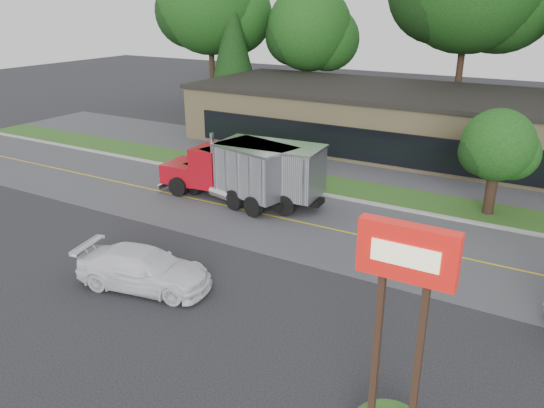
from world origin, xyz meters
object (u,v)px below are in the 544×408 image
(bilo_sign, at_px, (395,376))
(rally_car, at_px, (144,269))
(dump_truck_red, at_px, (250,170))
(dump_truck_blue, at_px, (243,171))

(bilo_sign, height_order, rally_car, bilo_sign)
(dump_truck_red, height_order, rally_car, dump_truck_red)
(bilo_sign, height_order, dump_truck_red, bilo_sign)
(dump_truck_blue, height_order, rally_car, dump_truck_blue)
(dump_truck_blue, xyz_separation_m, rally_car, (1.77, -9.73, -1.02))
(bilo_sign, distance_m, dump_truck_red, 17.78)
(bilo_sign, bearing_deg, dump_truck_blue, 134.91)
(dump_truck_blue, bearing_deg, bilo_sign, 148.04)
(dump_truck_blue, bearing_deg, dump_truck_red, -108.38)
(dump_truck_blue, bearing_deg, rally_car, 113.46)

